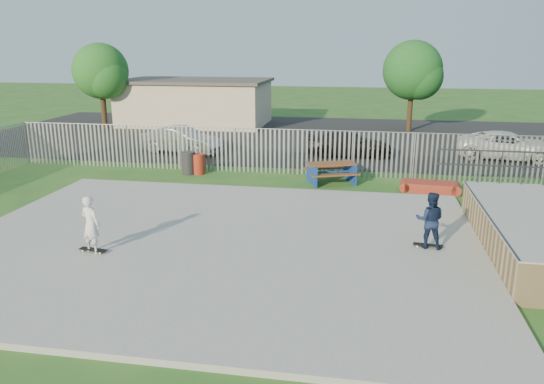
% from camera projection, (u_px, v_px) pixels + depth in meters
% --- Properties ---
extents(ground, '(120.00, 120.00, 0.00)m').
position_uv_depth(ground, '(216.00, 245.00, 15.32)').
color(ground, '#255B1F').
rests_on(ground, ground).
extents(concrete_slab, '(15.00, 12.00, 0.15)m').
position_uv_depth(concrete_slab, '(216.00, 242.00, 15.30)').
color(concrete_slab, gray).
rests_on(concrete_slab, ground).
extents(fence, '(26.04, 16.02, 2.00)m').
position_uv_depth(fence, '(276.00, 175.00, 19.24)').
color(fence, gray).
rests_on(fence, ground).
extents(picnic_table, '(2.44, 2.24, 0.84)m').
position_uv_depth(picnic_table, '(331.00, 173.00, 22.10)').
color(picnic_table, brown).
rests_on(picnic_table, ground).
extents(funbox, '(2.00, 1.13, 0.38)m').
position_uv_depth(funbox, '(430.00, 187.00, 20.80)').
color(funbox, maroon).
rests_on(funbox, ground).
extents(trash_bin_red, '(0.54, 0.54, 0.90)m').
position_uv_depth(trash_bin_red, '(199.00, 164.00, 23.59)').
color(trash_bin_red, maroon).
rests_on(trash_bin_red, ground).
extents(trash_bin_grey, '(0.60, 0.60, 1.01)m').
position_uv_depth(trash_bin_grey, '(189.00, 163.00, 23.57)').
color(trash_bin_grey, '#252527').
rests_on(trash_bin_grey, ground).
extents(parking_lot, '(40.00, 18.00, 0.02)m').
position_uv_depth(parking_lot, '(299.00, 136.00, 33.34)').
color(parking_lot, black).
rests_on(parking_lot, ground).
extents(car_silver, '(4.46, 2.36, 1.40)m').
position_uv_depth(car_silver, '(181.00, 140.00, 27.90)').
color(car_silver, '#A0A0A5').
rests_on(car_silver, parking_lot).
extents(car_dark, '(4.60, 2.17, 1.30)m').
position_uv_depth(car_dark, '(349.00, 143.00, 27.27)').
color(car_dark, black).
rests_on(car_dark, parking_lot).
extents(car_white, '(5.24, 3.13, 1.36)m').
position_uv_depth(car_white, '(508.00, 146.00, 26.51)').
color(car_white, white).
rests_on(car_white, parking_lot).
extents(building, '(10.40, 6.40, 3.20)m').
position_uv_depth(building, '(196.00, 102.00, 38.04)').
color(building, beige).
rests_on(building, ground).
extents(tree_left, '(3.71, 3.71, 5.72)m').
position_uv_depth(tree_left, '(101.00, 71.00, 35.59)').
color(tree_left, '#3F2E19').
rests_on(tree_left, ground).
extents(tree_mid, '(3.82, 3.82, 5.89)m').
position_uv_depth(tree_mid, '(413.00, 70.00, 34.27)').
color(tree_mid, '#3F2C19').
rests_on(tree_mid, ground).
extents(skateboard_a, '(0.82, 0.29, 0.08)m').
position_uv_depth(skateboard_a, '(428.00, 246.00, 14.73)').
color(skateboard_a, black).
rests_on(skateboard_a, concrete_slab).
extents(skateboard_b, '(0.82, 0.31, 0.08)m').
position_uv_depth(skateboard_b, '(93.00, 250.00, 14.40)').
color(skateboard_b, black).
rests_on(skateboard_b, concrete_slab).
extents(skater_navy, '(0.83, 0.68, 1.59)m').
position_uv_depth(skater_navy, '(430.00, 220.00, 14.53)').
color(skater_navy, '#121E3B').
rests_on(skater_navy, concrete_slab).
extents(skater_white, '(0.67, 0.54, 1.59)m').
position_uv_depth(skater_white, '(91.00, 224.00, 14.20)').
color(skater_white, silver).
rests_on(skater_white, concrete_slab).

